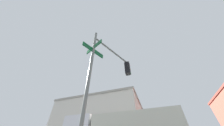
# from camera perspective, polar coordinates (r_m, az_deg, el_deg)

# --- Properties ---
(traffic_signal_near) EXTENTS (1.62, 2.99, 5.74)m
(traffic_signal_near) POSITION_cam_1_polar(r_m,az_deg,el_deg) (5.16, -0.30, -3.25)
(traffic_signal_near) COLOR slate
(traffic_signal_near) RESTS_ON ground_plane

